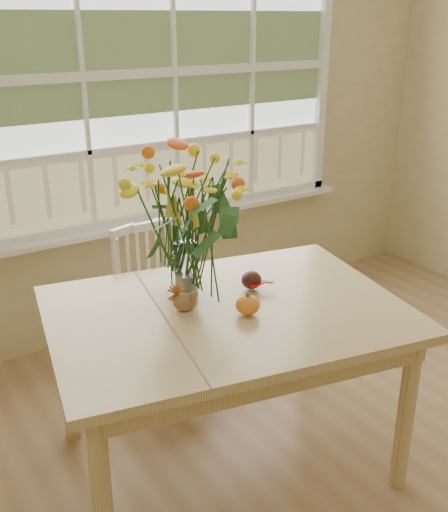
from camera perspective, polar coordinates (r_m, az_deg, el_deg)
wall_back at (r=3.64m, az=-4.93°, el=14.00°), size 4.00×0.02×2.70m
window at (r=3.59m, az=-4.72°, el=16.81°), size 2.42×0.12×1.74m
dining_table at (r=2.46m, az=0.26°, el=-6.90°), size 1.58×1.27×0.75m
windsor_chair at (r=3.10m, az=-6.34°, el=-4.21°), size 0.40×0.39×0.87m
flower_vase at (r=2.43m, az=-3.78°, el=3.67°), size 0.47×0.47×0.56m
pumpkin at (r=2.35m, az=2.27°, el=-4.76°), size 0.10×0.10×0.08m
turkey_figurine at (r=2.36m, az=-3.73°, el=-4.43°), size 0.11×0.10×0.12m
dark_gourd at (r=2.57m, az=2.62°, el=-2.38°), size 0.13×0.11×0.08m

